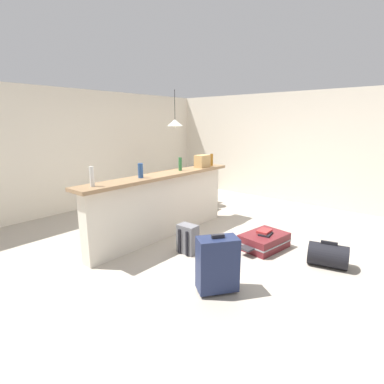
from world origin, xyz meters
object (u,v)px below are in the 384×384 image
at_px(pendant_lamp, 175,123).
at_px(duffel_bag_black, 328,255).
at_px(grocery_bag, 202,161).
at_px(bottle_green, 180,164).
at_px(dining_chair_near_partition, 195,186).
at_px(book_stack, 265,232).
at_px(bottle_amber, 212,160).
at_px(suitcase_flat_maroon, 264,241).
at_px(dining_table, 177,176).
at_px(suitcase_upright_navy, 217,264).
at_px(bottle_white, 92,176).
at_px(bottle_blue, 141,171).
at_px(backpack_grey, 188,239).

relative_size(pendant_lamp, duffel_bag_black, 1.47).
height_order(grocery_bag, pendant_lamp, pendant_lamp).
distance_m(bottle_green, dining_chair_near_partition, 1.42).
height_order(dining_chair_near_partition, book_stack, dining_chair_near_partition).
distance_m(bottle_amber, suitcase_flat_maroon, 1.89).
height_order(dining_table, suitcase_upright_navy, dining_table).
height_order(suitcase_flat_maroon, duffel_bag_black, duffel_bag_black).
xyz_separation_m(bottle_white, bottle_blue, (0.79, -0.01, -0.02)).
bearing_deg(bottle_white, dining_chair_near_partition, 12.35).
distance_m(dining_table, book_stack, 2.88).
xyz_separation_m(bottle_blue, grocery_bag, (1.42, -0.03, 0.00)).
bearing_deg(bottle_amber, suitcase_upright_navy, -141.82).
relative_size(bottle_blue, suitcase_flat_maroon, 0.25).
relative_size(bottle_white, duffel_bag_black, 0.48).
xyz_separation_m(bottle_green, grocery_bag, (0.54, -0.04, -0.00)).
bearing_deg(book_stack, bottle_green, 97.04).
distance_m(grocery_bag, pendant_lamp, 1.46).
relative_size(dining_table, duffel_bag_black, 2.05).
height_order(bottle_white, dining_table, bottle_white).
xyz_separation_m(bottle_white, duffel_bag_black, (1.86, -2.40, -1.02)).
bearing_deg(bottle_green, backpack_grey, -131.62).
height_order(bottle_white, dining_chair_near_partition, bottle_white).
bearing_deg(grocery_bag, duffel_bag_black, -98.36).
relative_size(suitcase_upright_navy, book_stack, 2.63).
distance_m(suitcase_upright_navy, book_stack, 1.42).
bearing_deg(backpack_grey, duffel_bag_black, -62.66).
height_order(dining_table, pendant_lamp, pendant_lamp).
bearing_deg(duffel_bag_black, bottle_blue, 114.16).
relative_size(suitcase_flat_maroon, book_stack, 3.41).
relative_size(bottle_green, duffel_bag_black, 0.41).
height_order(bottle_white, grocery_bag, bottle_white).
xyz_separation_m(pendant_lamp, suitcase_flat_maroon, (-0.90, -2.63, -1.71)).
height_order(bottle_green, suitcase_flat_maroon, bottle_green).
relative_size(bottle_white, suitcase_flat_maroon, 0.30).
bearing_deg(bottle_green, grocery_bag, -4.42).
distance_m(bottle_blue, dining_chair_near_partition, 2.18).
height_order(duffel_bag_black, backpack_grey, backpack_grey).
height_order(bottle_white, suitcase_upright_navy, bottle_white).
xyz_separation_m(bottle_white, bottle_amber, (2.47, -0.05, -0.02)).
height_order(bottle_amber, dining_chair_near_partition, bottle_amber).
height_order(bottle_white, bottle_green, bottle_white).
distance_m(dining_chair_near_partition, book_stack, 2.32).
height_order(bottle_green, backpack_grey, bottle_green).
relative_size(bottle_blue, bottle_green, 0.97).
relative_size(bottle_white, grocery_bag, 0.99).
bearing_deg(suitcase_flat_maroon, bottle_amber, 66.83).
distance_m(bottle_blue, suitcase_flat_maroon, 2.10).
relative_size(bottle_green, suitcase_upright_navy, 0.33).
distance_m(bottle_blue, suitcase_upright_navy, 1.87).
height_order(dining_chair_near_partition, suitcase_flat_maroon, dining_chair_near_partition).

